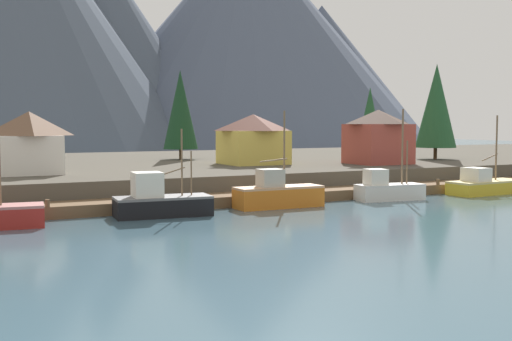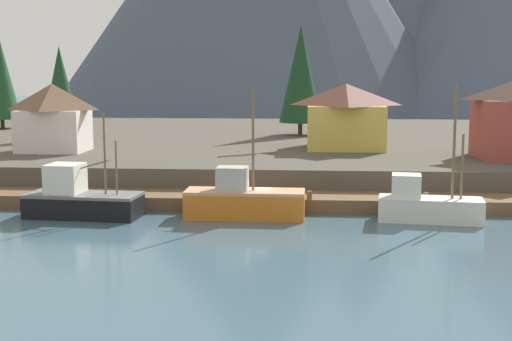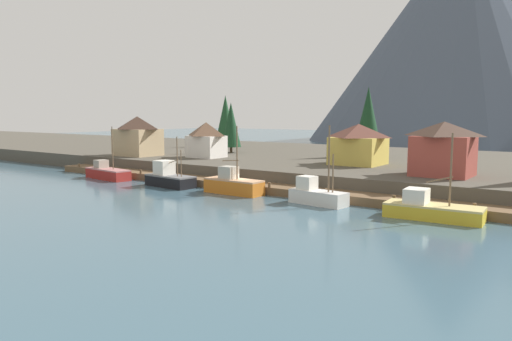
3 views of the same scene
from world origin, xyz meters
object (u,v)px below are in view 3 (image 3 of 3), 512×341
fishing_boat_white (316,195)px  conifer_near_right (368,118)px  conifer_near_left (226,118)px  house_red (443,148)px  fishing_boat_yellow (431,209)px  fishing_boat_black (169,178)px  fishing_boat_orange (233,184)px  house_yellow (358,144)px  house_tan (138,136)px  fishing_boat_red (107,173)px  conifer_mid_left (231,125)px  house_white (206,139)px

fishing_boat_white → conifer_near_right: bearing=111.4°
conifer_near_left → house_red: bearing=-25.2°
fishing_boat_yellow → house_red: bearing=97.8°
conifer_near_left → fishing_boat_black: bearing=-60.3°
fishing_boat_orange → house_yellow: (7.88, 20.61, 4.46)m
fishing_boat_yellow → house_yellow: bearing=125.5°
fishing_boat_yellow → house_red: 15.71m
house_tan → conifer_near_right: 42.11m
house_red → conifer_near_right: bearing=132.3°
conifer_near_left → fishing_boat_red: bearing=-76.6°
fishing_boat_yellow → conifer_mid_left: 55.01m
fishing_boat_red → house_white: 18.32m
fishing_boat_red → conifer_mid_left: (2.81, 27.56, 7.08)m
fishing_boat_white → conifer_mid_left: 44.34m
house_red → house_yellow: 15.62m
fishing_boat_black → fishing_boat_yellow: (36.12, -0.07, -0.26)m
conifer_near_left → fishing_boat_orange: bearing=-49.6°
house_yellow → conifer_near_right: (-4.42, 13.91, 3.82)m
fishing_boat_white → conifer_near_left: (-46.91, 41.00, 8.01)m
fishing_boat_orange → house_tan: bearing=160.8°
conifer_near_right → conifer_near_left: bearing=170.6°
fishing_boat_white → house_red: house_red is taller
house_red → conifer_near_left: bearing=154.8°
conifer_mid_left → fishing_boat_red: bearing=-95.8°
fishing_boat_white → conifer_mid_left: (-34.25, 27.29, 6.94)m
fishing_boat_yellow → conifer_near_right: 42.01m
house_yellow → conifer_near_right: conifer_near_right is taller
house_tan → conifer_near_left: 29.41m
house_tan → conifer_near_right: bearing=32.9°
fishing_boat_red → fishing_boat_yellow: size_ratio=1.01×
fishing_boat_white → fishing_boat_yellow: (12.78, -0.34, -0.14)m
house_red → house_tan: house_tan is taller
fishing_boat_black → house_red: 36.56m
house_white → conifer_mid_left: conifer_mid_left is taller
house_red → conifer_near_left: conifer_near_left is taller
fishing_boat_black → fishing_boat_white: (23.34, 0.27, -0.12)m
house_yellow → conifer_mid_left: bearing=167.8°
house_white → conifer_near_left: 29.42m
fishing_boat_red → house_yellow: bearing=39.5°
conifer_near_right → conifer_mid_left: conifer_near_right is taller
fishing_boat_black → conifer_near_right: 38.81m
fishing_boat_orange → house_white: 25.33m
fishing_boat_orange → house_white: house_white is taller
fishing_boat_orange → house_yellow: house_yellow is taller
house_red → conifer_near_left: 62.83m
house_red → house_yellow: size_ratio=0.95×
conifer_near_right → fishing_boat_orange: bearing=-95.7°
conifer_near_left → conifer_near_right: bearing=-9.4°
house_red → conifer_mid_left: size_ratio=0.72×
fishing_boat_red → fishing_boat_white: size_ratio=1.05×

